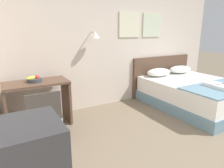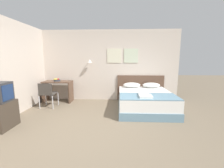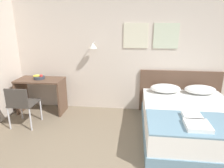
{
  "view_description": "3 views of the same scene",
  "coord_description": "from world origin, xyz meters",
  "px_view_note": "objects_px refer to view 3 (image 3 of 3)",
  "views": [
    {
      "loc": [
        -2.21,
        -0.98,
        1.57
      ],
      "look_at": [
        -0.55,
        1.9,
        0.68
      ],
      "focal_mm": 32.0,
      "sensor_mm": 36.0,
      "label": 1
    },
    {
      "loc": [
        0.54,
        -2.98,
        1.58
      ],
      "look_at": [
        0.32,
        1.72,
        0.79
      ],
      "focal_mm": 24.0,
      "sensor_mm": 36.0,
      "label": 2
    },
    {
      "loc": [
        0.35,
        -1.67,
        1.97
      ],
      "look_at": [
        -0.04,
        1.68,
        0.93
      ],
      "focal_mm": 32.0,
      "sensor_mm": 36.0,
      "label": 3
    }
  ],
  "objects_px": {
    "folded_towel_mid_bed": "(198,126)",
    "fruit_bowl": "(39,77)",
    "folded_towel_near_foot": "(192,116)",
    "pillow_left": "(165,88)",
    "pillow_right": "(200,90)",
    "bed": "(190,122)",
    "desk_chair": "(21,103)",
    "headboard": "(179,92)",
    "desk": "(41,90)",
    "throw_blanket": "(203,124)"
  },
  "relations": [
    {
      "from": "headboard",
      "to": "desk_chair",
      "type": "height_order",
      "value": "headboard"
    },
    {
      "from": "folded_towel_mid_bed",
      "to": "desk",
      "type": "distance_m",
      "value": 3.29
    },
    {
      "from": "desk",
      "to": "desk_chair",
      "type": "xyz_separation_m",
      "value": [
        -0.06,
        -0.72,
        -0.02
      ]
    },
    {
      "from": "headboard",
      "to": "fruit_bowl",
      "type": "distance_m",
      "value": 3.13
    },
    {
      "from": "headboard",
      "to": "pillow_left",
      "type": "bearing_deg",
      "value": -142.47
    },
    {
      "from": "throw_blanket",
      "to": "folded_towel_mid_bed",
      "type": "distance_m",
      "value": 0.19
    },
    {
      "from": "pillow_left",
      "to": "fruit_bowl",
      "type": "xyz_separation_m",
      "value": [
        -2.74,
        -0.06,
        0.17
      ]
    },
    {
      "from": "pillow_right",
      "to": "folded_towel_mid_bed",
      "type": "relative_size",
      "value": 1.85
    },
    {
      "from": "folded_towel_mid_bed",
      "to": "desk_chair",
      "type": "bearing_deg",
      "value": 166.78
    },
    {
      "from": "pillow_left",
      "to": "pillow_right",
      "type": "bearing_deg",
      "value": 0.0
    },
    {
      "from": "pillow_left",
      "to": "desk",
      "type": "distance_m",
      "value": 2.73
    },
    {
      "from": "headboard",
      "to": "folded_towel_mid_bed",
      "type": "height_order",
      "value": "headboard"
    },
    {
      "from": "bed",
      "to": "folded_towel_near_foot",
      "type": "distance_m",
      "value": 0.57
    },
    {
      "from": "desk",
      "to": "fruit_bowl",
      "type": "relative_size",
      "value": 4.03
    },
    {
      "from": "bed",
      "to": "desk",
      "type": "height_order",
      "value": "desk"
    },
    {
      "from": "folded_towel_near_foot",
      "to": "fruit_bowl",
      "type": "relative_size",
      "value": 1.12
    },
    {
      "from": "bed",
      "to": "folded_towel_mid_bed",
      "type": "bearing_deg",
      "value": -98.85
    },
    {
      "from": "folded_towel_mid_bed",
      "to": "fruit_bowl",
      "type": "bearing_deg",
      "value": 154.22
    },
    {
      "from": "pillow_right",
      "to": "pillow_left",
      "type": "bearing_deg",
      "value": 180.0
    },
    {
      "from": "headboard",
      "to": "desk",
      "type": "distance_m",
      "value": 3.09
    },
    {
      "from": "headboard",
      "to": "pillow_left",
      "type": "xyz_separation_m",
      "value": [
        -0.35,
        -0.27,
        0.16
      ]
    },
    {
      "from": "folded_towel_near_foot",
      "to": "folded_towel_mid_bed",
      "type": "height_order",
      "value": "same"
    },
    {
      "from": "bed",
      "to": "headboard",
      "type": "bearing_deg",
      "value": 90.0
    },
    {
      "from": "headboard",
      "to": "fruit_bowl",
      "type": "xyz_separation_m",
      "value": [
        -3.09,
        -0.33,
        0.33
      ]
    },
    {
      "from": "headboard",
      "to": "folded_towel_mid_bed",
      "type": "bearing_deg",
      "value": -93.67
    },
    {
      "from": "folded_towel_mid_bed",
      "to": "throw_blanket",
      "type": "bearing_deg",
      "value": 51.29
    },
    {
      "from": "throw_blanket",
      "to": "desk",
      "type": "bearing_deg",
      "value": 157.26
    },
    {
      "from": "throw_blanket",
      "to": "fruit_bowl",
      "type": "relative_size",
      "value": 6.33
    },
    {
      "from": "headboard",
      "to": "pillow_right",
      "type": "relative_size",
      "value": 2.8
    },
    {
      "from": "pillow_left",
      "to": "desk",
      "type": "height_order",
      "value": "desk"
    },
    {
      "from": "throw_blanket",
      "to": "bed",
      "type": "bearing_deg",
      "value": 90.0
    },
    {
      "from": "bed",
      "to": "desk_chair",
      "type": "height_order",
      "value": "desk_chair"
    },
    {
      "from": "pillow_left",
      "to": "throw_blanket",
      "type": "distance_m",
      "value": 1.4
    },
    {
      "from": "bed",
      "to": "desk_chair",
      "type": "distance_m",
      "value": 3.14
    },
    {
      "from": "throw_blanket",
      "to": "fruit_bowl",
      "type": "bearing_deg",
      "value": 157.24
    },
    {
      "from": "desk",
      "to": "fruit_bowl",
      "type": "distance_m",
      "value": 0.29
    },
    {
      "from": "pillow_right",
      "to": "throw_blanket",
      "type": "bearing_deg",
      "value": -104.57
    },
    {
      "from": "folded_towel_near_foot",
      "to": "folded_towel_mid_bed",
      "type": "relative_size",
      "value": 0.83
    },
    {
      "from": "bed",
      "to": "desk_chair",
      "type": "xyz_separation_m",
      "value": [
        -3.13,
        -0.02,
        0.23
      ]
    },
    {
      "from": "pillow_left",
      "to": "folded_towel_mid_bed",
      "type": "xyz_separation_m",
      "value": [
        0.24,
        -1.5,
        -0.04
      ]
    },
    {
      "from": "pillow_right",
      "to": "headboard",
      "type": "bearing_deg",
      "value": 142.47
    },
    {
      "from": "pillow_left",
      "to": "desk_chair",
      "type": "bearing_deg",
      "value": -164.16
    },
    {
      "from": "bed",
      "to": "fruit_bowl",
      "type": "relative_size",
      "value": 8.08
    },
    {
      "from": "desk_chair",
      "to": "throw_blanket",
      "type": "bearing_deg",
      "value": -10.27
    },
    {
      "from": "fruit_bowl",
      "to": "folded_towel_mid_bed",
      "type": "bearing_deg",
      "value": -25.78
    },
    {
      "from": "pillow_left",
      "to": "pillow_right",
      "type": "height_order",
      "value": "same"
    },
    {
      "from": "throw_blanket",
      "to": "desk_chair",
      "type": "bearing_deg",
      "value": 169.73
    },
    {
      "from": "pillow_left",
      "to": "bed",
      "type": "bearing_deg",
      "value": -65.39
    },
    {
      "from": "pillow_right",
      "to": "desk",
      "type": "relative_size",
      "value": 0.62
    },
    {
      "from": "pillow_left",
      "to": "desk",
      "type": "relative_size",
      "value": 0.62
    }
  ]
}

